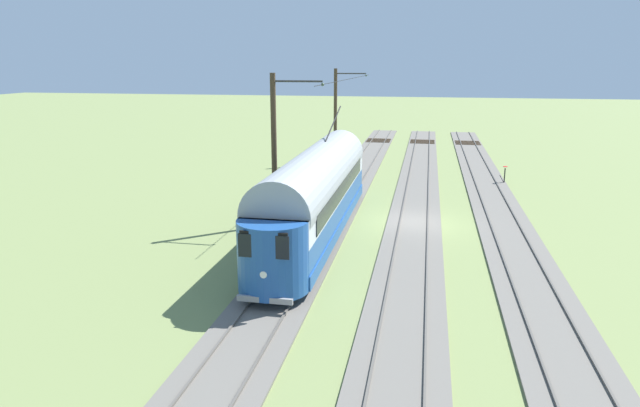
{
  "coord_description": "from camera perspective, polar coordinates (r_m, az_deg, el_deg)",
  "views": [
    {
      "loc": [
        -0.47,
        28.53,
        8.26
      ],
      "look_at": [
        4.17,
        4.59,
        2.03
      ],
      "focal_mm": 31.16,
      "sensor_mm": 36.0,
      "label": 1
    }
  ],
  "objects": [
    {
      "name": "vintage_streetcar",
      "position": [
        26.6,
        -0.36,
        1.3
      ],
      "size": [
        2.65,
        17.93,
        5.59
      ],
      "color": "#1E4C93",
      "rests_on": "ground"
    },
    {
      "name": "catenary_pole_foreground",
      "position": [
        46.7,
        1.67,
        9.14
      ],
      "size": [
        2.72,
        0.28,
        7.75
      ],
      "color": "#423323",
      "rests_on": "ground"
    },
    {
      "name": "overhead_wire_run",
      "position": [
        37.41,
        3.09,
        12.71
      ],
      "size": [
        2.51,
        22.95,
        0.18
      ],
      "color": "black",
      "rests_on": "ground"
    },
    {
      "name": "track_third_siding",
      "position": [
        30.42,
        0.92,
        -1.32
      ],
      "size": [
        2.8,
        80.0,
        0.18
      ],
      "color": "#666059",
      "rests_on": "ground"
    },
    {
      "name": "ground_plane",
      "position": [
        29.7,
        9.63,
        -2.02
      ],
      "size": [
        220.0,
        220.0,
        0.0
      ],
      "primitive_type": "plane",
      "color": "olive"
    },
    {
      "name": "track_streetcar_siding",
      "position": [
        30.27,
        18.42,
        -2.15
      ],
      "size": [
        2.8,
        80.0,
        0.18
      ],
      "color": "#666059",
      "rests_on": "ground"
    },
    {
      "name": "switch_stand",
      "position": [
        40.74,
        18.42,
        2.9
      ],
      "size": [
        0.5,
        0.3,
        1.24
      ],
      "color": "black",
      "rests_on": "ground"
    },
    {
      "name": "track_adjacent_siding",
      "position": [
        29.99,
        9.65,
        -1.76
      ],
      "size": [
        2.8,
        80.0,
        0.18
      ],
      "color": "#666059",
      "rests_on": "ground"
    },
    {
      "name": "catenary_pole_mid_near",
      "position": [
        28.29,
        -4.61,
        5.69
      ],
      "size": [
        2.72,
        0.28,
        7.75
      ],
      "color": "#423323",
      "rests_on": "ground"
    }
  ]
}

